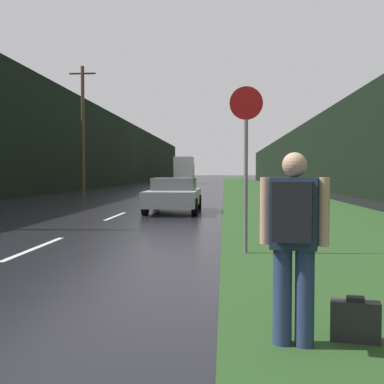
{
  "coord_description": "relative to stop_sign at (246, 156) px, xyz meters",
  "views": [
    {
      "loc": [
        3.7,
        -1.48,
        1.48
      ],
      "look_at": [
        2.63,
        14.6,
        0.84
      ],
      "focal_mm": 45.0,
      "sensor_mm": 36.0,
      "label": 1
    }
  ],
  "objects": [
    {
      "name": "car_passing_near",
      "position": [
        -2.28,
        9.2,
        -1.14
      ],
      "size": [
        1.93,
        4.35,
        1.29
      ],
      "rotation": [
        0.0,
        0.0,
        3.14
      ],
      "color": "#9E9EA3",
      "rests_on": "ground_plane"
    },
    {
      "name": "grass_verge",
      "position": [
        2.55,
        32.7,
        -1.79
      ],
      "size": [
        6.0,
        240.0,
        0.02
      ],
      "primitive_type": "cube",
      "color": "#26471E",
      "rests_on": "ground_plane"
    },
    {
      "name": "delivery_truck",
      "position": [
        -5.92,
        58.51,
        0.1
      ],
      "size": [
        2.63,
        6.81,
        3.67
      ],
      "color": "gray",
      "rests_on": "ground_plane"
    },
    {
      "name": "treeline_near_side",
      "position": [
        8.55,
        42.7,
        1.43
      ],
      "size": [
        2.0,
        140.0,
        6.45
      ],
      "primitive_type": "cube",
      "color": "black",
      "rests_on": "ground_plane"
    },
    {
      "name": "treeline_far_side",
      "position": [
        -13.75,
        42.7,
        2.26
      ],
      "size": [
        2.0,
        140.0,
        8.11
      ],
      "primitive_type": "cube",
      "color": "black",
      "rests_on": "ground_plane"
    },
    {
      "name": "suitcase",
      "position": [
        0.74,
        -4.57,
        -1.61
      ],
      "size": [
        0.44,
        0.24,
        0.41
      ],
      "rotation": [
        0.0,
        0.0,
        -0.21
      ],
      "color": "#232326",
      "rests_on": "ground_plane"
    },
    {
      "name": "lane_stripe_b",
      "position": [
        -4.1,
        0.41,
        -1.79
      ],
      "size": [
        0.12,
        3.0,
        0.01
      ],
      "primitive_type": "cube",
      "color": "silver",
      "rests_on": "ground_plane"
    },
    {
      "name": "hitchhiker_with_backpack",
      "position": [
        0.18,
        -4.74,
        -0.84
      ],
      "size": [
        0.56,
        0.46,
        1.65
      ],
      "rotation": [
        0.0,
        0.0,
        -0.21
      ],
      "color": "navy",
      "rests_on": "ground_plane"
    },
    {
      "name": "stop_sign",
      "position": [
        0.0,
        0.0,
        0.0
      ],
      "size": [
        0.6,
        0.07,
        3.05
      ],
      "color": "slate",
      "rests_on": "ground_plane"
    },
    {
      "name": "lane_stripe_d",
      "position": [
        -4.1,
        14.41,
        -1.79
      ],
      "size": [
        0.12,
        3.0,
        0.01
      ],
      "primitive_type": "cube",
      "color": "silver",
      "rests_on": "ground_plane"
    },
    {
      "name": "lane_stripe_e",
      "position": [
        -4.1,
        21.41,
        -1.79
      ],
      "size": [
        0.12,
        3.0,
        0.01
      ],
      "primitive_type": "cube",
      "color": "silver",
      "rests_on": "ground_plane"
    },
    {
      "name": "lane_stripe_c",
      "position": [
        -4.1,
        7.41,
        -1.79
      ],
      "size": [
        0.12,
        3.0,
        0.01
      ],
      "primitive_type": "cube",
      "color": "silver",
      "rests_on": "ground_plane"
    },
    {
      "name": "utility_pole_far",
      "position": [
        -10.03,
        23.63,
        2.71
      ],
      "size": [
        1.8,
        0.24,
        8.74
      ],
      "color": "#4C3823",
      "rests_on": "ground_plane"
    }
  ]
}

